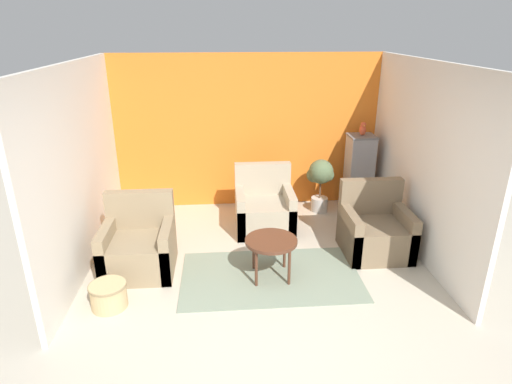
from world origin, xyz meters
The scene contains 13 objects.
ground_plane centered at (0.00, 0.00, 0.00)m, with size 20.00×20.00×0.00m, color beige.
wall_back_accent centered at (0.00, 3.45, 1.24)m, with size 4.37×0.06×2.49m.
wall_left centered at (-2.16, 1.71, 1.24)m, with size 0.06×3.42×2.49m.
wall_right centered at (2.16, 1.71, 1.24)m, with size 0.06×3.42×2.49m.
area_rug centered at (0.13, 1.08, 0.01)m, with size 2.17×1.27×0.01m.
coffee_table centered at (0.13, 1.08, 0.46)m, with size 0.62×0.62×0.51m.
armchair_left centered at (-1.48, 1.39, 0.30)m, with size 0.85×0.80×0.94m.
armchair_right centered at (1.58, 1.58, 0.30)m, with size 0.85×0.80×0.94m.
armchair_middle centered at (0.18, 2.42, 0.30)m, with size 0.85×0.80×0.94m.
birdcage centered at (1.79, 3.04, 0.62)m, with size 0.46×0.46×1.26m.
parrot centered at (1.79, 3.04, 1.36)m, with size 0.10×0.18×0.22m.
potted_plant centered at (1.15, 3.01, 0.57)m, with size 0.43×0.39×0.88m.
wicker_basket centered at (-1.69, 0.63, 0.15)m, with size 0.40×0.40×0.28m.
Camera 1 is at (-0.42, -3.40, 2.88)m, focal length 30.00 mm.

